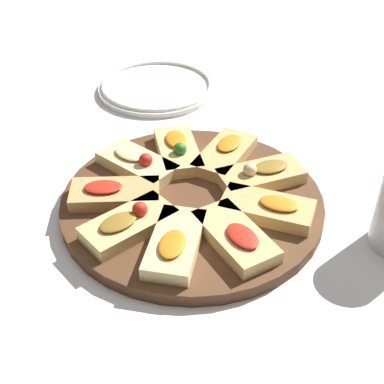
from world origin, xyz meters
The scene contains 12 objects.
ground_plane centered at (0.00, 0.00, 0.00)m, with size 3.00×3.00×0.00m, color white.
serving_board centered at (0.00, 0.00, 0.01)m, with size 0.36×0.36×0.02m, color #51331E.
focaccia_slice_0 centered at (0.10, -0.02, 0.03)m, with size 0.13×0.08×0.03m.
focaccia_slice_1 centered at (0.09, 0.05, 0.03)m, with size 0.13×0.11×0.03m.
focaccia_slice_2 centered at (0.04, 0.10, 0.03)m, with size 0.10×0.13×0.03m.
focaccia_slice_3 centered at (-0.03, 0.10, 0.03)m, with size 0.09×0.13×0.03m.
focaccia_slice_4 centered at (-0.09, 0.05, 0.03)m, with size 0.13×0.11×0.03m.
focaccia_slice_5 centered at (-0.10, -0.01, 0.03)m, with size 0.13×0.07×0.03m.
focaccia_slice_6 centered at (-0.07, -0.07, 0.03)m, with size 0.12×0.12×0.03m.
focaccia_slice_7 centered at (-0.01, -0.11, 0.03)m, with size 0.06×0.12×0.03m.
focaccia_slice_8 centered at (0.06, -0.09, 0.03)m, with size 0.12×0.13×0.03m.
plate_right centered at (0.14, 0.34, 0.01)m, with size 0.22×0.22×0.02m.
Camera 1 is at (-0.32, -0.48, 0.47)m, focal length 50.00 mm.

